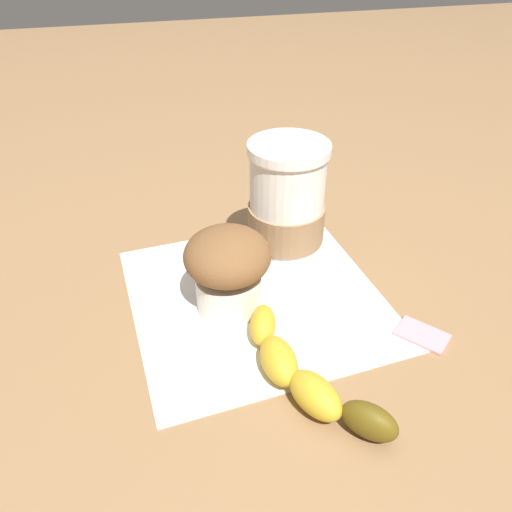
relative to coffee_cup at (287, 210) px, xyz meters
name	(u,v)px	position (x,y,z in m)	size (l,w,h in m)	color
ground_plane	(256,297)	(0.06, -0.05, -0.07)	(3.00, 3.00, 0.00)	#936D47
paper_napkin	(256,297)	(0.06, -0.05, -0.07)	(0.27, 0.27, 0.00)	white
coffee_cup	(287,210)	(0.00, 0.00, 0.00)	(0.09, 0.09, 0.15)	white
muffin	(228,267)	(0.06, -0.08, -0.02)	(0.09, 0.09, 0.09)	white
banana	(302,374)	(0.19, -0.04, -0.05)	(0.18, 0.10, 0.03)	gold
sugar_packet	(422,334)	(0.16, 0.10, -0.07)	(0.05, 0.03, 0.01)	pink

